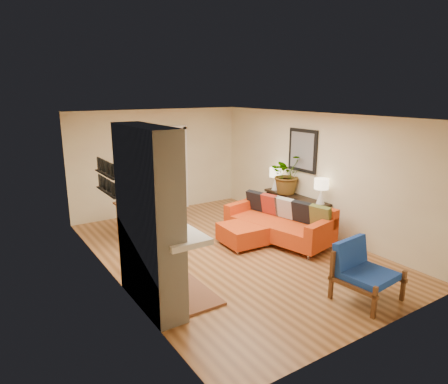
{
  "coord_description": "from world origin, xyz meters",
  "views": [
    {
      "loc": [
        -4.06,
        -6.02,
        3.04
      ],
      "look_at": [
        0.0,
        0.2,
        1.15
      ],
      "focal_mm": 32.0,
      "sensor_mm": 36.0,
      "label": 1
    }
  ],
  "objects_px": {
    "houseplant": "(287,174)",
    "lamp_near": "(321,188)",
    "ottoman": "(243,233)",
    "console_table": "(296,202)",
    "sofa": "(281,222)",
    "dining_table": "(139,211)",
    "lamp_far": "(276,176)",
    "blue_chair": "(361,268)"
  },
  "relations": [
    {
      "from": "houseplant",
      "to": "lamp_near",
      "type": "bearing_deg",
      "value": -89.45
    },
    {
      "from": "ottoman",
      "to": "console_table",
      "type": "relative_size",
      "value": 0.47
    },
    {
      "from": "sofa",
      "to": "ottoman",
      "type": "xyz_separation_m",
      "value": [
        -0.84,
        0.16,
        -0.14
      ]
    },
    {
      "from": "sofa",
      "to": "dining_table",
      "type": "xyz_separation_m",
      "value": [
        -2.42,
        1.75,
        0.19
      ]
    },
    {
      "from": "dining_table",
      "to": "ottoman",
      "type": "bearing_deg",
      "value": -45.29
    },
    {
      "from": "lamp_near",
      "to": "houseplant",
      "type": "bearing_deg",
      "value": 90.55
    },
    {
      "from": "lamp_far",
      "to": "console_table",
      "type": "bearing_deg",
      "value": -90.0
    },
    {
      "from": "lamp_near",
      "to": "houseplant",
      "type": "xyz_separation_m",
      "value": [
        -0.01,
        1.04,
        0.13
      ]
    },
    {
      "from": "sofa",
      "to": "console_table",
      "type": "distance_m",
      "value": 0.93
    },
    {
      "from": "sofa",
      "to": "blue_chair",
      "type": "relative_size",
      "value": 2.64
    },
    {
      "from": "dining_table",
      "to": "lamp_far",
      "type": "distance_m",
      "value": 3.31
    },
    {
      "from": "sofa",
      "to": "blue_chair",
      "type": "xyz_separation_m",
      "value": [
        -0.59,
        -2.5,
        0.08
      ]
    },
    {
      "from": "lamp_near",
      "to": "lamp_far",
      "type": "xyz_separation_m",
      "value": [
        0.0,
        1.46,
        0.0
      ]
    },
    {
      "from": "dining_table",
      "to": "houseplant",
      "type": "xyz_separation_m",
      "value": [
        3.21,
        -1.02,
        0.61
      ]
    },
    {
      "from": "lamp_near",
      "to": "dining_table",
      "type": "bearing_deg",
      "value": 147.38
    },
    {
      "from": "blue_chair",
      "to": "lamp_near",
      "type": "xyz_separation_m",
      "value": [
        1.4,
        2.18,
        0.59
      ]
    },
    {
      "from": "lamp_far",
      "to": "dining_table",
      "type": "bearing_deg",
      "value": 169.42
    },
    {
      "from": "lamp_far",
      "to": "lamp_near",
      "type": "bearing_deg",
      "value": -90.0
    },
    {
      "from": "sofa",
      "to": "blue_chair",
      "type": "distance_m",
      "value": 2.57
    },
    {
      "from": "lamp_far",
      "to": "houseplant",
      "type": "xyz_separation_m",
      "value": [
        -0.01,
        -0.42,
        0.13
      ]
    },
    {
      "from": "dining_table",
      "to": "console_table",
      "type": "distance_m",
      "value": 3.48
    },
    {
      "from": "lamp_near",
      "to": "lamp_far",
      "type": "distance_m",
      "value": 1.46
    },
    {
      "from": "ottoman",
      "to": "lamp_near",
      "type": "distance_m",
      "value": 1.9
    },
    {
      "from": "blue_chair",
      "to": "houseplant",
      "type": "relative_size",
      "value": 0.98
    },
    {
      "from": "ottoman",
      "to": "lamp_near",
      "type": "relative_size",
      "value": 1.62
    },
    {
      "from": "blue_chair",
      "to": "lamp_near",
      "type": "relative_size",
      "value": 1.67
    },
    {
      "from": "blue_chair",
      "to": "dining_table",
      "type": "xyz_separation_m",
      "value": [
        -1.83,
        4.25,
        0.11
      ]
    },
    {
      "from": "houseplant",
      "to": "ottoman",
      "type": "bearing_deg",
      "value": -160.95
    },
    {
      "from": "console_table",
      "to": "houseplant",
      "type": "height_order",
      "value": "houseplant"
    },
    {
      "from": "dining_table",
      "to": "houseplant",
      "type": "distance_m",
      "value": 3.43
    },
    {
      "from": "lamp_near",
      "to": "lamp_far",
      "type": "relative_size",
      "value": 1.0
    },
    {
      "from": "houseplant",
      "to": "blue_chair",
      "type": "bearing_deg",
      "value": -113.23
    },
    {
      "from": "sofa",
      "to": "lamp_near",
      "type": "xyz_separation_m",
      "value": [
        0.81,
        -0.31,
        0.68
      ]
    },
    {
      "from": "ottoman",
      "to": "dining_table",
      "type": "distance_m",
      "value": 2.26
    },
    {
      "from": "dining_table",
      "to": "console_table",
      "type": "bearing_deg",
      "value": -22.32
    },
    {
      "from": "console_table",
      "to": "blue_chair",
      "type": "bearing_deg",
      "value": -115.51
    },
    {
      "from": "ottoman",
      "to": "blue_chair",
      "type": "distance_m",
      "value": 2.68
    },
    {
      "from": "sofa",
      "to": "houseplant",
      "type": "distance_m",
      "value": 1.35
    },
    {
      "from": "console_table",
      "to": "lamp_near",
      "type": "relative_size",
      "value": 3.43
    },
    {
      "from": "console_table",
      "to": "lamp_far",
      "type": "relative_size",
      "value": 3.43
    },
    {
      "from": "blue_chair",
      "to": "lamp_far",
      "type": "height_order",
      "value": "lamp_far"
    },
    {
      "from": "blue_chair",
      "to": "houseplant",
      "type": "height_order",
      "value": "houseplant"
    }
  ]
}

